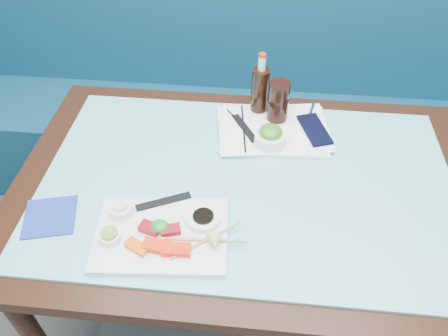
# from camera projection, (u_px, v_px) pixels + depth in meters

# --- Properties ---
(booth_bench) EXTENTS (3.00, 0.56, 1.17)m
(booth_bench) POSITION_uv_depth(u_px,v_px,m) (255.00, 113.00, 2.16)
(booth_bench) COLOR navy
(booth_bench) RESTS_ON ground
(dining_table) EXTENTS (1.40, 0.90, 0.75)m
(dining_table) POSITION_uv_depth(u_px,v_px,m) (246.00, 201.00, 1.36)
(dining_table) COLOR black
(dining_table) RESTS_ON ground
(glass_top) EXTENTS (1.22, 0.76, 0.01)m
(glass_top) POSITION_uv_depth(u_px,v_px,m) (247.00, 182.00, 1.30)
(glass_top) COLOR #6AC8D4
(glass_top) RESTS_ON dining_table
(sashimi_plate) EXTENTS (0.37, 0.27, 0.02)m
(sashimi_plate) POSITION_uv_depth(u_px,v_px,m) (162.00, 235.00, 1.15)
(sashimi_plate) COLOR white
(sashimi_plate) RESTS_ON glass_top
(salmon_left) EXTENTS (0.07, 0.06, 0.02)m
(salmon_left) POSITION_uv_depth(u_px,v_px,m) (137.00, 247.00, 1.10)
(salmon_left) COLOR #FB590A
(salmon_left) RESTS_ON sashimi_plate
(salmon_mid) EXTENTS (0.08, 0.04, 0.02)m
(salmon_mid) POSITION_uv_depth(u_px,v_px,m) (157.00, 246.00, 1.10)
(salmon_mid) COLOR red
(salmon_mid) RESTS_ON sashimi_plate
(salmon_right) EXTENTS (0.08, 0.04, 0.02)m
(salmon_right) POSITION_uv_depth(u_px,v_px,m) (176.00, 250.00, 1.09)
(salmon_right) COLOR #FF1D0A
(salmon_right) RESTS_ON sashimi_plate
(tuna_left) EXTENTS (0.06, 0.05, 0.02)m
(tuna_left) POSITION_uv_depth(u_px,v_px,m) (150.00, 228.00, 1.14)
(tuna_left) COLOR maroon
(tuna_left) RESTS_ON sashimi_plate
(tuna_right) EXTENTS (0.06, 0.04, 0.02)m
(tuna_right) POSITION_uv_depth(u_px,v_px,m) (171.00, 230.00, 1.14)
(tuna_right) COLOR maroon
(tuna_right) RESTS_ON sashimi_plate
(seaweed_garnish) EXTENTS (0.06, 0.05, 0.03)m
(seaweed_garnish) POSITION_uv_depth(u_px,v_px,m) (160.00, 226.00, 1.14)
(seaweed_garnish) COLOR #1E841F
(seaweed_garnish) RESTS_ON sashimi_plate
(ramekin_wasabi) EXTENTS (0.06, 0.06, 0.02)m
(ramekin_wasabi) POSITION_uv_depth(u_px,v_px,m) (110.00, 237.00, 1.12)
(ramekin_wasabi) COLOR white
(ramekin_wasabi) RESTS_ON sashimi_plate
(wasabi_fill) EXTENTS (0.05, 0.05, 0.01)m
(wasabi_fill) POSITION_uv_depth(u_px,v_px,m) (109.00, 233.00, 1.11)
(wasabi_fill) COLOR olive
(wasabi_fill) RESTS_ON ramekin_wasabi
(ramekin_ginger) EXTENTS (0.06, 0.06, 0.03)m
(ramekin_ginger) POSITION_uv_depth(u_px,v_px,m) (121.00, 210.00, 1.18)
(ramekin_ginger) COLOR white
(ramekin_ginger) RESTS_ON sashimi_plate
(ginger_fill) EXTENTS (0.05, 0.05, 0.01)m
(ginger_fill) POSITION_uv_depth(u_px,v_px,m) (120.00, 206.00, 1.17)
(ginger_fill) COLOR beige
(ginger_fill) RESTS_ON ramekin_ginger
(soy_dish) EXTENTS (0.09, 0.09, 0.02)m
(soy_dish) POSITION_uv_depth(u_px,v_px,m) (203.00, 219.00, 1.16)
(soy_dish) COLOR white
(soy_dish) RESTS_ON sashimi_plate
(soy_fill) EXTENTS (0.07, 0.07, 0.01)m
(soy_fill) POSITION_uv_depth(u_px,v_px,m) (203.00, 216.00, 1.16)
(soy_fill) COLOR black
(soy_fill) RESTS_ON soy_dish
(lemon_wedge) EXTENTS (0.05, 0.04, 0.04)m
(lemon_wedge) POSITION_uv_depth(u_px,v_px,m) (215.00, 242.00, 1.10)
(lemon_wedge) COLOR #DDE16B
(lemon_wedge) RESTS_ON sashimi_plate
(chopstick_sleeve) EXTENTS (0.15, 0.09, 0.00)m
(chopstick_sleeve) POSITION_uv_depth(u_px,v_px,m) (163.00, 201.00, 1.22)
(chopstick_sleeve) COLOR black
(chopstick_sleeve) RESTS_ON sashimi_plate
(wooden_chopstick_a) EXTENTS (0.23, 0.02, 0.01)m
(wooden_chopstick_a) POSITION_uv_depth(u_px,v_px,m) (202.00, 240.00, 1.12)
(wooden_chopstick_a) COLOR tan
(wooden_chopstick_a) RESTS_ON sashimi_plate
(wooden_chopstick_b) EXTENTS (0.17, 0.14, 0.01)m
(wooden_chopstick_b) POSITION_uv_depth(u_px,v_px,m) (206.00, 240.00, 1.12)
(wooden_chopstick_b) COLOR #A88B4F
(wooden_chopstick_b) RESTS_ON sashimi_plate
(serving_tray) EXTENTS (0.36, 0.28, 0.01)m
(serving_tray) POSITION_uv_depth(u_px,v_px,m) (273.00, 130.00, 1.46)
(serving_tray) COLOR white
(serving_tray) RESTS_ON glass_top
(paper_placemat) EXTENTS (0.40, 0.31, 0.00)m
(paper_placemat) POSITION_uv_depth(u_px,v_px,m) (273.00, 128.00, 1.45)
(paper_placemat) COLOR white
(paper_placemat) RESTS_ON serving_tray
(seaweed_bowl) EXTENTS (0.11, 0.11, 0.04)m
(seaweed_bowl) POSITION_uv_depth(u_px,v_px,m) (270.00, 138.00, 1.39)
(seaweed_bowl) COLOR white
(seaweed_bowl) RESTS_ON serving_tray
(seaweed_salad) EXTENTS (0.08, 0.08, 0.04)m
(seaweed_salad) POSITION_uv_depth(u_px,v_px,m) (271.00, 132.00, 1.37)
(seaweed_salad) COLOR #317A1C
(seaweed_salad) RESTS_ON seaweed_bowl
(cola_glass) EXTENTS (0.09, 0.09, 0.14)m
(cola_glass) POSITION_uv_depth(u_px,v_px,m) (278.00, 101.00, 1.44)
(cola_glass) COLOR black
(cola_glass) RESTS_ON serving_tray
(navy_pouch) EXTENTS (0.12, 0.17, 0.01)m
(navy_pouch) POSITION_uv_depth(u_px,v_px,m) (314.00, 130.00, 1.44)
(navy_pouch) COLOR black
(navy_pouch) RESTS_ON serving_tray
(fork) EXTENTS (0.03, 0.10, 0.01)m
(fork) POSITION_uv_depth(u_px,v_px,m) (311.00, 110.00, 1.51)
(fork) COLOR silver
(fork) RESTS_ON serving_tray
(black_chopstick_a) EXTENTS (0.04, 0.24, 0.01)m
(black_chopstick_a) POSITION_uv_depth(u_px,v_px,m) (244.00, 128.00, 1.45)
(black_chopstick_a) COLOR black
(black_chopstick_a) RESTS_ON serving_tray
(black_chopstick_b) EXTENTS (0.15, 0.19, 0.01)m
(black_chopstick_b) POSITION_uv_depth(u_px,v_px,m) (246.00, 128.00, 1.45)
(black_chopstick_b) COLOR black
(black_chopstick_b) RESTS_ON serving_tray
(tray_sleeve) EXTENTS (0.10, 0.15, 0.00)m
(tray_sleeve) POSITION_uv_depth(u_px,v_px,m) (245.00, 128.00, 1.45)
(tray_sleeve) COLOR black
(tray_sleeve) RESTS_ON serving_tray
(cola_bottle_body) EXTENTS (0.07, 0.07, 0.17)m
(cola_bottle_body) POSITION_uv_depth(u_px,v_px,m) (260.00, 92.00, 1.48)
(cola_bottle_body) COLOR black
(cola_bottle_body) RESTS_ON glass_top
(cola_bottle_neck) EXTENTS (0.03, 0.03, 0.05)m
(cola_bottle_neck) POSITION_uv_depth(u_px,v_px,m) (262.00, 63.00, 1.40)
(cola_bottle_neck) COLOR white
(cola_bottle_neck) RESTS_ON cola_bottle_body
(cola_bottle_cap) EXTENTS (0.03, 0.03, 0.01)m
(cola_bottle_cap) POSITION_uv_depth(u_px,v_px,m) (262.00, 55.00, 1.38)
(cola_bottle_cap) COLOR red
(cola_bottle_cap) RESTS_ON cola_bottle_neck
(blue_napkin) EXTENTS (0.17, 0.17, 0.01)m
(blue_napkin) POSITION_uv_depth(u_px,v_px,m) (50.00, 217.00, 1.20)
(blue_napkin) COLOR navy
(blue_napkin) RESTS_ON glass_top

